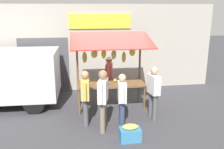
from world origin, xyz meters
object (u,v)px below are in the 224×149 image
object	(u,v)px
shopper_with_shopping_bag	(122,97)
shopper_with_ponytail	(103,96)
market_stall	(110,63)
produce_crate_near	(130,133)
vendor_with_sunhat	(109,75)
shopper_in_striped_shirt	(154,89)
shopper_in_grey_tee	(85,94)

from	to	relation	value
shopper_with_shopping_bag	shopper_with_ponytail	bearing A→B (deg)	114.36
market_stall	shopper_with_ponytail	size ratio (longest dim) A/B	1.47
shopper_with_ponytail	produce_crate_near	size ratio (longest dim) A/B	3.18
market_stall	shopper_with_shopping_bag	size ratio (longest dim) A/B	1.63
market_stall	shopper_with_shopping_bag	bearing A→B (deg)	96.35
vendor_with_sunhat	shopper_in_striped_shirt	size ratio (longest dim) A/B	0.99
shopper_in_striped_shirt	produce_crate_near	distance (m)	1.67
vendor_with_sunhat	shopper_with_shopping_bag	xyz separation A→B (m)	(-0.09, 2.06, -0.07)
shopper_with_ponytail	market_stall	bearing A→B (deg)	0.72
shopper_in_grey_tee	market_stall	bearing A→B (deg)	-32.80
shopper_with_shopping_bag	shopper_in_striped_shirt	world-z (taller)	shopper_in_striped_shirt
market_stall	shopper_in_striped_shirt	world-z (taller)	market_stall
shopper_in_grey_tee	shopper_with_ponytail	bearing A→B (deg)	-129.17
vendor_with_sunhat	shopper_in_grey_tee	size ratio (longest dim) A/B	1.00
market_stall	produce_crate_near	size ratio (longest dim) A/B	4.67
shopper_in_striped_shirt	produce_crate_near	bearing A→B (deg)	131.71
shopper_with_shopping_bag	shopper_in_grey_tee	size ratio (longest dim) A/B	0.96
vendor_with_sunhat	produce_crate_near	xyz separation A→B (m)	(-0.15, 2.89, -0.74)
shopper_with_shopping_bag	produce_crate_near	size ratio (longest dim) A/B	2.87
shopper_with_ponytail	shopper_with_shopping_bag	bearing A→B (deg)	-56.16
shopper_with_shopping_bag	shopper_in_striped_shirt	size ratio (longest dim) A/B	0.95
produce_crate_near	shopper_with_shopping_bag	bearing A→B (deg)	-85.66
vendor_with_sunhat	produce_crate_near	bearing A→B (deg)	15.16
market_stall	shopper_with_ponytail	distance (m)	1.69
market_stall	produce_crate_near	bearing A→B (deg)	95.59
market_stall	produce_crate_near	distance (m)	2.57
shopper_in_grey_tee	shopper_in_striped_shirt	world-z (taller)	shopper_in_striped_shirt
market_stall	vendor_with_sunhat	distance (m)	0.94
market_stall	shopper_in_striped_shirt	distance (m)	1.66
shopper_with_ponytail	produce_crate_near	world-z (taller)	shopper_with_ponytail
market_stall	shopper_in_grey_tee	world-z (taller)	market_stall
vendor_with_sunhat	shopper_with_ponytail	xyz separation A→B (m)	(0.45, 2.24, 0.05)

